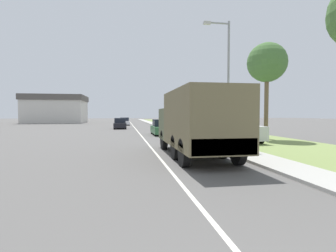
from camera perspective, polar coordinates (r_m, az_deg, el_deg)
The scene contains 13 objects.
ground_plane at distance 40.31m, azimuth -7.26°, elevation -0.37°, with size 180.00×180.00×0.00m, color #565451.
lane_centre_stripe at distance 40.31m, azimuth -7.26°, elevation -0.37°, with size 0.12×120.00×0.00m.
sidewalk_right at distance 40.75m, azimuth -0.93°, elevation -0.24°, with size 1.80×120.00×0.12m.
grass_strip_right at distance 41.65m, azimuth 5.06°, elevation -0.25°, with size 7.00×120.00×0.02m.
military_truck at distance 12.80m, azimuth 6.18°, elevation 1.03°, with size 2.57×7.90×3.18m.
car_nearest_ahead at distance 26.39m, azimuth -1.42°, elevation -0.41°, with size 1.84×4.20×1.56m.
car_second_ahead at distance 37.97m, azimuth -10.39°, elevation 0.45°, with size 1.75×3.95×1.52m.
car_third_ahead at distance 50.17m, azimuth -9.44°, elevation 0.95°, with size 1.81×4.75×1.44m.
pickup_truck at distance 20.88m, azimuth 14.89°, elevation -0.85°, with size 2.01×5.05×1.78m.
lamp_post at distance 16.89m, azimuth 12.39°, elevation 11.23°, with size 1.69×0.24×7.68m.
tree_mid_right at distance 23.82m, azimuth 20.75°, elevation 12.66°, with size 3.25×3.25×7.99m.
utility_box at distance 18.09m, azimuth 16.26°, elevation -2.96°, with size 0.55×0.45×0.70m.
building_distant at distance 68.36m, azimuth -23.10°, elevation 3.43°, with size 13.44×12.01×6.51m.
Camera 1 is at (-1.69, -0.22, 2.10)m, focal length 28.00 mm.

